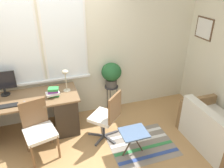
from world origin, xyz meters
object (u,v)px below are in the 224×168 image
(office_chair_swivel, at_px, (107,116))
(plant_stand, at_px, (111,89))
(couch_loveseat, at_px, (216,132))
(potted_plant, at_px, (111,73))
(monitor, at_px, (2,82))
(desk_lamp, at_px, (65,76))
(mouse, at_px, (24,102))
(book_stack, at_px, (53,92))
(keyboard, at_px, (6,106))
(folding_stool, at_px, (134,134))
(desk_chair_wooden, at_px, (38,128))

(office_chair_swivel, xyz_separation_m, plant_stand, (0.34, 0.81, 0.04))
(couch_loveseat, bearing_deg, potted_plant, 40.68)
(monitor, relative_size, desk_lamp, 1.05)
(mouse, height_order, book_stack, book_stack)
(keyboard, distance_m, mouse, 0.28)
(potted_plant, bearing_deg, desk_lamp, -165.23)
(desk_lamp, distance_m, book_stack, 0.34)
(desk_lamp, xyz_separation_m, folding_stool, (0.84, -1.05, -0.65))
(monitor, bearing_deg, mouse, -51.28)
(book_stack, bearing_deg, desk_lamp, 28.18)
(mouse, relative_size, potted_plant, 0.14)
(keyboard, relative_size, folding_stool, 0.82)
(desk_lamp, relative_size, folding_stool, 0.90)
(desk_chair_wooden, distance_m, plant_stand, 1.65)
(keyboard, bearing_deg, office_chair_swivel, -12.86)
(plant_stand, relative_size, folding_stool, 1.28)
(desk_chair_wooden, xyz_separation_m, potted_plant, (1.44, 0.80, 0.37))
(keyboard, bearing_deg, potted_plant, 13.62)
(desk_lamp, bearing_deg, monitor, 169.63)
(office_chair_swivel, bearing_deg, couch_loveseat, 112.94)
(keyboard, bearing_deg, folding_stool, -24.68)
(monitor, height_order, folding_stool, monitor)
(keyboard, bearing_deg, desk_chair_wooden, -38.55)
(plant_stand, bearing_deg, folding_stool, -92.72)
(mouse, xyz_separation_m, office_chair_swivel, (1.26, -0.36, -0.30))
(potted_plant, bearing_deg, folding_stool, -92.72)
(keyboard, bearing_deg, book_stack, 6.92)
(mouse, distance_m, office_chair_swivel, 1.35)
(couch_loveseat, distance_m, folding_stool, 1.39)
(book_stack, relative_size, desk_chair_wooden, 0.26)
(mouse, xyz_separation_m, couch_loveseat, (2.91, -1.08, -0.50))
(monitor, bearing_deg, folding_stool, -33.74)
(desk_chair_wooden, distance_m, potted_plant, 1.69)
(desk_lamp, xyz_separation_m, couch_loveseat, (2.21, -1.28, -0.77))
(folding_stool, bearing_deg, plant_stand, 87.28)
(mouse, distance_m, plant_stand, 1.68)
(monitor, relative_size, desk_chair_wooden, 0.46)
(desk_lamp, bearing_deg, office_chair_swivel, -45.30)
(keyboard, bearing_deg, monitor, 95.16)
(monitor, xyz_separation_m, desk_lamp, (1.01, -0.19, 0.06))
(desk_chair_wooden, relative_size, office_chair_swivel, 0.99)
(keyboard, distance_m, folding_stool, 2.03)
(desk_lamp, distance_m, office_chair_swivel, 0.98)
(book_stack, height_order, folding_stool, book_stack)
(plant_stand, bearing_deg, keyboard, -166.38)
(desk_chair_wooden, height_order, plant_stand, desk_chair_wooden)
(plant_stand, bearing_deg, mouse, -164.58)
(office_chair_swivel, bearing_deg, desk_lamp, -88.88)
(office_chair_swivel, relative_size, potted_plant, 1.85)
(potted_plant, distance_m, folding_stool, 1.37)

